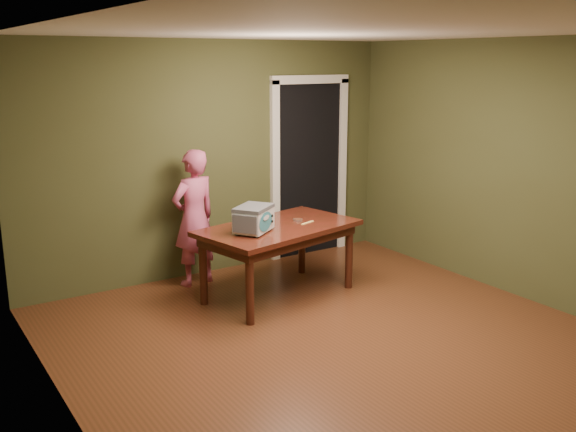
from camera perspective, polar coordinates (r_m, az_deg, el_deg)
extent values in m
plane|color=#5B2E1A|center=(5.57, 5.49, -11.67)|extent=(5.00, 5.00, 0.00)
cube|color=#414726|center=(7.23, -6.70, 5.05)|extent=(4.50, 0.02, 2.60)
cube|color=#414726|center=(4.16, -19.15, -2.17)|extent=(0.02, 5.00, 2.60)
cube|color=#414726|center=(6.77, 20.89, 3.63)|extent=(0.02, 5.00, 2.60)
cube|color=white|center=(5.04, 6.19, 16.12)|extent=(4.50, 5.00, 0.02)
cube|color=black|center=(8.17, 0.61, 4.38)|extent=(0.90, 0.60, 2.10)
cube|color=black|center=(7.92, 1.87, 4.06)|extent=(0.90, 0.02, 2.10)
cube|color=white|center=(7.63, -1.15, 3.70)|extent=(0.10, 0.06, 2.20)
cube|color=white|center=(8.20, 4.81, 4.36)|extent=(0.10, 0.06, 2.20)
cube|color=white|center=(7.79, 2.00, 12.04)|extent=(1.10, 0.06, 0.10)
cube|color=#3A190D|center=(6.48, -0.84, -1.07)|extent=(1.75, 1.20, 0.05)
cube|color=#38170E|center=(6.50, -0.84, -1.71)|extent=(1.61, 1.06, 0.10)
cylinder|color=#38170E|center=(5.90, -3.42, -6.44)|extent=(0.08, 0.08, 0.70)
cylinder|color=#38170E|center=(6.42, -7.55, -4.85)|extent=(0.08, 0.08, 0.70)
cylinder|color=#38170E|center=(6.85, 5.45, -3.58)|extent=(0.08, 0.08, 0.70)
cylinder|color=#38170E|center=(7.30, 1.25, -2.42)|extent=(0.08, 0.08, 0.70)
cylinder|color=#4C4F54|center=(6.06, -2.78, -1.84)|extent=(0.03, 0.03, 0.02)
cylinder|color=#4C4F54|center=(6.14, -4.58, -1.64)|extent=(0.03, 0.03, 0.02)
cylinder|color=#4C4F54|center=(6.34, -1.60, -1.11)|extent=(0.03, 0.03, 0.02)
cylinder|color=#4C4F54|center=(6.42, -3.33, -0.93)|extent=(0.03, 0.03, 0.02)
cube|color=silver|center=(6.21, -3.08, -0.32)|extent=(0.48, 0.45, 0.22)
cube|color=#4C4F54|center=(6.18, -3.09, 0.73)|extent=(0.49, 0.46, 0.03)
cube|color=#4C4F54|center=(6.03, -3.87, -0.76)|extent=(0.16, 0.21, 0.17)
cube|color=#4C4F54|center=(6.39, -2.33, 0.09)|extent=(0.16, 0.21, 0.17)
ellipsoid|color=teal|center=(6.12, -1.99, -0.51)|extent=(0.24, 0.18, 0.19)
cylinder|color=black|center=(6.25, -1.43, 0.02)|extent=(0.03, 0.03, 0.03)
cylinder|color=black|center=(6.26, -1.42, -0.48)|extent=(0.03, 0.02, 0.02)
cylinder|color=silver|center=(6.66, 0.88, -0.36)|extent=(0.10, 0.10, 0.02)
cylinder|color=#502D1A|center=(6.66, 0.88, -0.30)|extent=(0.09, 0.09, 0.01)
cube|color=#FDDB6E|center=(6.58, 1.75, -0.59)|extent=(0.18, 0.08, 0.01)
imported|color=#C8527B|center=(6.91, -8.34, -0.17)|extent=(0.60, 0.46, 1.47)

